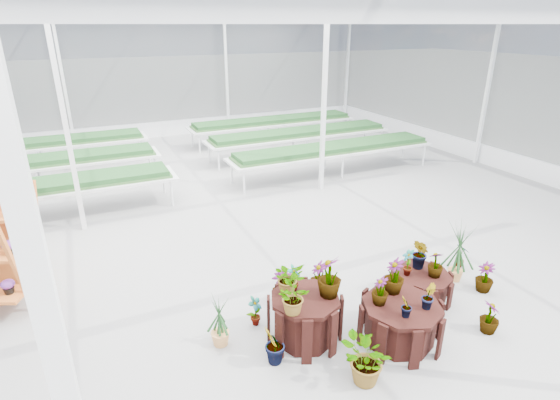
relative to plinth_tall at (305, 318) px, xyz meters
name	(u,v)px	position (x,y,z in m)	size (l,w,h in m)	color
ground_plane	(286,289)	(0.30, 1.25, -0.35)	(24.00, 24.00, 0.00)	gray
greenhouse_shell	(286,163)	(0.30, 1.25, 1.90)	(18.00, 24.00, 4.50)	white
steel_frame	(286,163)	(0.30, 1.25, 1.90)	(18.00, 24.00, 4.50)	silver
nursery_benches	(184,157)	(0.30, 8.45, 0.07)	(16.00, 7.00, 0.84)	silver
plinth_tall	(305,318)	(0.00, 0.00, 0.00)	(1.02, 1.02, 0.70)	black
plinth_mid	(400,322)	(1.20, -0.60, -0.05)	(1.14, 1.14, 0.60)	black
plinth_low	(420,286)	(2.20, 0.10, -0.13)	(0.98, 0.98, 0.44)	black
nursery_plants	(362,293)	(0.90, -0.07, 0.20)	(4.97, 2.59, 1.30)	#1B411D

